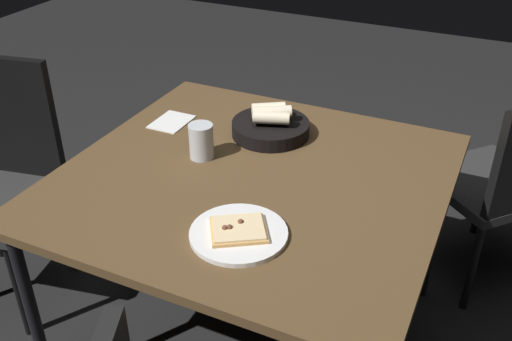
{
  "coord_description": "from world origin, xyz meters",
  "views": [
    {
      "loc": [
        -1.42,
        -0.68,
        1.69
      ],
      "look_at": [
        -0.02,
        -0.02,
        0.76
      ],
      "focal_mm": 40.99,
      "sensor_mm": 36.0,
      "label": 1
    }
  ],
  "objects_px": {
    "dining_table": "(253,188)",
    "chair_far": "(507,178)",
    "pizza_plate": "(239,233)",
    "beer_glass": "(201,143)",
    "bread_basket": "(271,126)"
  },
  "relations": [
    {
      "from": "pizza_plate",
      "to": "chair_far",
      "type": "bearing_deg",
      "value": -32.54
    },
    {
      "from": "pizza_plate",
      "to": "bread_basket",
      "type": "xyz_separation_m",
      "value": [
        0.57,
        0.16,
        0.02
      ]
    },
    {
      "from": "pizza_plate",
      "to": "chair_far",
      "type": "height_order",
      "value": "chair_far"
    },
    {
      "from": "pizza_plate",
      "to": "beer_glass",
      "type": "relative_size",
      "value": 2.27
    },
    {
      "from": "dining_table",
      "to": "chair_far",
      "type": "height_order",
      "value": "chair_far"
    },
    {
      "from": "bread_basket",
      "to": "chair_far",
      "type": "relative_size",
      "value": 0.32
    },
    {
      "from": "beer_glass",
      "to": "chair_far",
      "type": "distance_m",
      "value": 1.2
    },
    {
      "from": "bread_basket",
      "to": "beer_glass",
      "type": "xyz_separation_m",
      "value": [
        -0.24,
        0.14,
        0.02
      ]
    },
    {
      "from": "dining_table",
      "to": "chair_far",
      "type": "bearing_deg",
      "value": -46.31
    },
    {
      "from": "dining_table",
      "to": "beer_glass",
      "type": "distance_m",
      "value": 0.23
    },
    {
      "from": "bread_basket",
      "to": "chair_far",
      "type": "xyz_separation_m",
      "value": [
        0.44,
        -0.8,
        -0.25
      ]
    },
    {
      "from": "dining_table",
      "to": "pizza_plate",
      "type": "xyz_separation_m",
      "value": [
        -0.3,
        -0.1,
        0.06
      ]
    },
    {
      "from": "dining_table",
      "to": "beer_glass",
      "type": "height_order",
      "value": "beer_glass"
    },
    {
      "from": "dining_table",
      "to": "bread_basket",
      "type": "distance_m",
      "value": 0.29
    },
    {
      "from": "dining_table",
      "to": "chair_far",
      "type": "relative_size",
      "value": 1.35
    }
  ]
}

